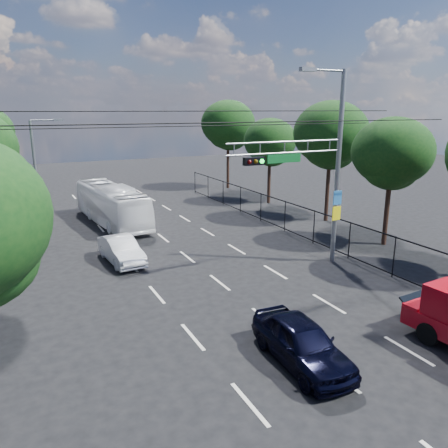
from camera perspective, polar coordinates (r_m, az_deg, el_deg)
ground at (r=14.19m, az=14.51°, el=-18.52°), size 120.00×120.00×0.00m
lane_markings at (r=25.34m, az=-6.51°, el=-2.96°), size 6.12×38.00×0.01m
signal_mast at (r=21.58m, az=12.27°, el=7.95°), size 6.43×0.39×9.50m
streetlight_left at (r=31.02m, az=-23.12°, el=6.67°), size 2.09×0.22×7.08m
utility_wires at (r=19.37m, az=-1.72°, el=13.44°), size 22.00×5.04×0.74m
fence_right at (r=27.00m, az=10.14°, el=0.28°), size 0.06×34.03×2.00m
tree_right_b at (r=26.39m, az=21.07°, el=8.09°), size 4.50×4.50×7.31m
tree_right_c at (r=31.08m, az=13.75°, el=10.77°), size 5.10×5.10×8.29m
tree_right_d at (r=36.56m, az=6.03°, el=10.25°), size 4.32×4.32×7.02m
tree_right_e at (r=43.54m, az=0.53°, el=12.47°), size 5.28×5.28×8.58m
navy_hatchback at (r=14.17m, az=10.10°, el=-14.94°), size 1.88×4.23×1.42m
white_bus at (r=31.03m, az=-14.50°, el=2.51°), size 3.25×9.83×2.69m
white_van at (r=23.12m, az=-13.28°, el=-3.33°), size 1.71×4.08×1.31m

